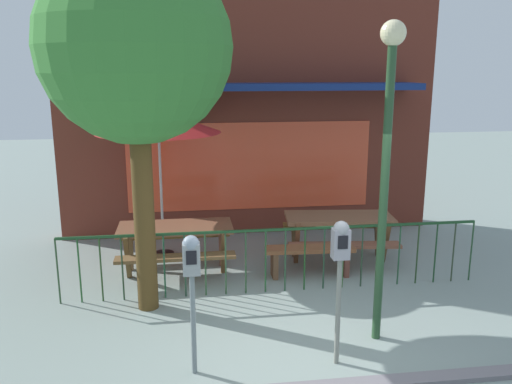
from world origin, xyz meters
The scene contains 11 objects.
ground centered at (0.00, 0.00, 0.00)m, with size 40.00×40.00×0.00m, color gray.
pub_storefront centered at (0.00, 5.05, 2.53)m, with size 7.26×1.36×5.08m.
patio_fence_front centered at (0.00, 1.96, 0.66)m, with size 6.12×0.04×0.97m.
picnic_table_left centered at (-1.44, 2.95, 0.61)m, with size 1.80×1.36×0.79m.
picnic_table_right centered at (1.30, 3.14, 0.61)m, with size 1.94×1.55×0.79m.
patio_umbrella centered at (-1.68, 3.72, 2.34)m, with size 2.08×2.08×2.55m.
patio_bench centered at (0.64, 2.47, 0.35)m, with size 1.42×0.40×0.48m.
parking_meter_near centered at (-1.23, -0.02, 1.20)m, with size 0.18×0.17×1.56m.
parking_meter_far centered at (0.34, -0.04, 1.27)m, with size 0.18×0.17×1.65m.
street_tree centered at (-1.82, 1.67, 3.44)m, with size 2.41×2.41×4.68m.
street_lamp centered at (0.99, 0.45, 2.45)m, with size 0.28×0.28×3.72m.
Camera 1 is at (-1.27, -5.15, 3.22)m, focal length 36.91 mm.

